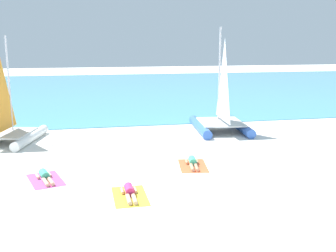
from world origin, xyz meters
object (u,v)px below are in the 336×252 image
sunbather_left (45,176)px  towel_right (193,166)px  sailboat_blue (221,116)px  towel_left (46,180)px  sunbather_middle (130,192)px  towel_middle (130,196)px  sunbather_right (193,162)px  sailboat_white (8,127)px

sunbather_left → towel_right: 5.83m
sailboat_blue → towel_left: 11.28m
sunbather_middle → towel_middle: bearing=-90.0°
sunbather_middle → sunbather_right: bearing=43.8°
towel_middle → towel_right: 4.04m
sailboat_blue → sunbather_middle: sailboat_blue is taller
towel_middle → towel_right: size_ratio=1.00×
sunbather_left → towel_right: (5.81, 0.48, -0.13)m
towel_left → towel_middle: (2.87, -2.25, 0.00)m
sunbather_right → sunbather_left: bearing=-165.9°
sailboat_white → towel_middle: sailboat_white is taller
sunbather_right → towel_right: bearing=-90.0°
sailboat_blue → sailboat_white: bearing=-172.9°
sailboat_blue → towel_middle: (-6.22, -8.87, -0.86)m
towel_left → towel_right: size_ratio=1.00×
sunbather_middle → towel_right: sunbather_middle is taller
towel_left → sunbather_right: size_ratio=1.21×
sailboat_white → sunbather_left: bearing=-56.0°
sunbather_left → sunbather_right: (5.82, 0.55, 0.00)m
sailboat_blue → sailboat_white: 11.39m
sailboat_white → sunbather_left: sailboat_white is taller
sailboat_white → sunbather_left: (2.28, -6.29, -0.66)m
towel_left → sunbather_middle: size_ratio=1.22×
sunbather_middle → towel_right: 4.00m
sunbather_middle → sunbather_left: bearing=142.3°
sailboat_blue → sunbather_middle: bearing=-119.5°
sunbather_left → sunbather_right: 5.84m
sailboat_blue → towel_right: size_ratio=3.07×
sunbather_left → sunbather_middle: bearing=-54.1°
sailboat_white → sunbather_middle: bearing=-44.8°
towel_middle → sunbather_right: 4.10m
sailboat_blue → towel_right: 6.97m
towel_left → sailboat_white: bearing=109.9°
towel_middle → towel_right: bearing=43.7°
towel_middle → sunbather_right: size_ratio=1.21×
towel_left → sunbather_left: (-0.02, 0.06, 0.13)m
sailboat_blue → sunbather_left: sailboat_blue is taller
towel_left → sunbather_middle: (2.87, -2.18, 0.13)m
towel_left → towel_right: bearing=5.4°
towel_left → towel_right: 5.81m
towel_left → sunbather_left: size_ratio=1.23×
sailboat_blue → towel_right: bearing=-112.7°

